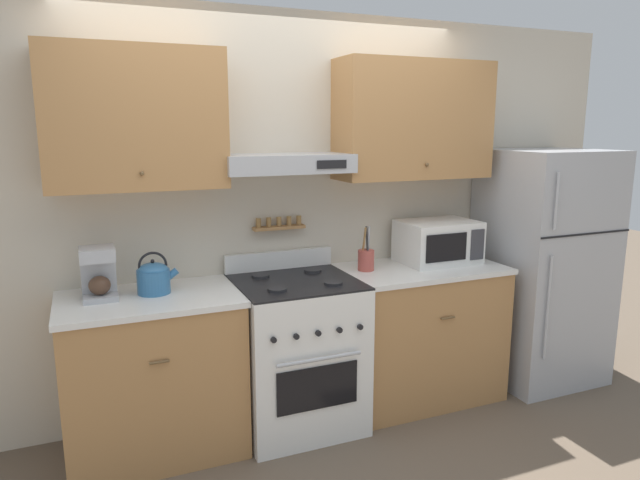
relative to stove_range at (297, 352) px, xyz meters
The scene contains 10 objects.
ground_plane 0.56m from the stove_range, 90.00° to the right, with size 16.00×16.00×0.00m, color brown.
wall_back 1.05m from the stove_range, 86.06° to the left, with size 5.20×0.46×2.55m.
counter_left 0.85m from the stove_range, behind, with size 0.98×0.66×0.92m.
counter_right 0.90m from the stove_range, ahead, with size 1.08×0.66×0.92m.
stove_range is the anchor object (origin of this frame).
refrigerator 1.94m from the stove_range, ahead, with size 0.78×0.75×1.68m.
tea_kettle 0.99m from the stove_range, behind, with size 0.23×0.18×0.24m.
coffee_maker 1.26m from the stove_range, behind, with size 0.18×0.20×0.28m.
microwave 1.23m from the stove_range, ahead, with size 0.51×0.38×0.29m.
utensil_crock 0.74m from the stove_range, ahead, with size 0.11×0.11×0.29m.
Camera 1 is at (-1.15, -2.81, 1.85)m, focal length 32.00 mm.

